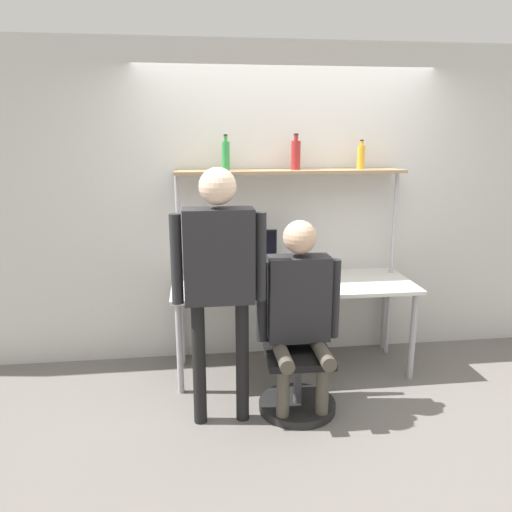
{
  "coord_description": "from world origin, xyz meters",
  "views": [
    {
      "loc": [
        -0.8,
        -3.48,
        1.96
      ],
      "look_at": [
        -0.36,
        -0.07,
        1.11
      ],
      "focal_mm": 35.0,
      "sensor_mm": 36.0,
      "label": 1
    }
  ],
  "objects": [
    {
      "name": "monitor",
      "position": [
        -0.41,
        0.61,
        0.99
      ],
      "size": [
        0.62,
        0.16,
        0.4
      ],
      "color": "black",
      "rests_on": "desk"
    },
    {
      "name": "shelf_unit",
      "position": [
        0.0,
        0.58,
        1.47
      ],
      "size": [
        1.89,
        0.32,
        1.67
      ],
      "color": "#997A56",
      "rests_on": "ground_plane"
    },
    {
      "name": "person_seated",
      "position": [
        -0.09,
        -0.27,
        0.82
      ],
      "size": [
        0.59,
        0.47,
        1.39
      ],
      "color": "#4C473D",
      "rests_on": "ground_plane"
    },
    {
      "name": "cell_phone",
      "position": [
        0.15,
        0.19,
        0.77
      ],
      "size": [
        0.07,
        0.15,
        0.01
      ],
      "color": "black",
      "rests_on": "desk"
    },
    {
      "name": "person_standing",
      "position": [
        -0.64,
        -0.35,
        1.14
      ],
      "size": [
        0.62,
        0.24,
        1.76
      ],
      "color": "black",
      "rests_on": "ground_plane"
    },
    {
      "name": "bottle_amber",
      "position": [
        0.6,
        0.58,
        1.77
      ],
      "size": [
        0.06,
        0.06,
        0.24
      ],
      "color": "gold",
      "rests_on": "shelf_unit"
    },
    {
      "name": "desk",
      "position": [
        0.0,
        0.38,
        0.69
      ],
      "size": [
        1.99,
        0.73,
        0.76
      ],
      "color": "silver",
      "rests_on": "ground_plane"
    },
    {
      "name": "office_chair",
      "position": [
        -0.09,
        -0.23,
        0.27
      ],
      "size": [
        0.56,
        0.56,
        0.9
      ],
      "color": "black",
      "rests_on": "ground_plane"
    },
    {
      "name": "ground_plane",
      "position": [
        0.0,
        0.0,
        0.0
      ],
      "size": [
        12.0,
        12.0,
        0.0
      ],
      "primitive_type": "plane",
      "color": "slate"
    },
    {
      "name": "bottle_red",
      "position": [
        0.04,
        0.58,
        1.79
      ],
      "size": [
        0.08,
        0.08,
        0.29
      ],
      "color": "maroon",
      "rests_on": "shelf_unit"
    },
    {
      "name": "wall_back",
      "position": [
        0.0,
        0.78,
        1.35
      ],
      "size": [
        8.0,
        0.06,
        2.7
      ],
      "color": "silver",
      "rests_on": "ground_plane"
    },
    {
      "name": "laptop",
      "position": [
        -0.13,
        0.28,
        0.83
      ],
      "size": [
        0.33,
        0.26,
        0.26
      ],
      "color": "#BCBCC1",
      "rests_on": "desk"
    },
    {
      "name": "bottle_green",
      "position": [
        -0.53,
        0.58,
        1.79
      ],
      "size": [
        0.06,
        0.06,
        0.28
      ],
      "color": "#2D8C3F",
      "rests_on": "shelf_unit"
    }
  ]
}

